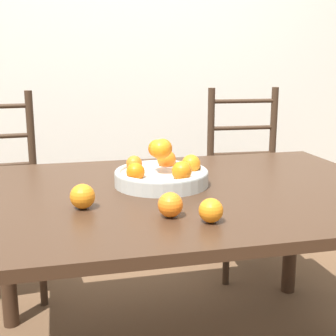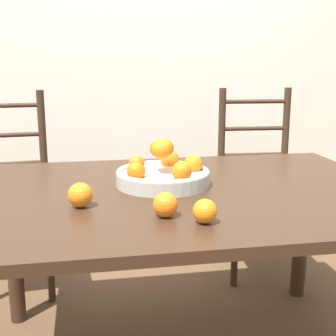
% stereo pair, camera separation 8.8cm
% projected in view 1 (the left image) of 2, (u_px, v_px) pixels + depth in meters
% --- Properties ---
extents(wall_back, '(8.00, 0.06, 2.60)m').
position_uv_depth(wall_back, '(122.00, 40.00, 3.03)').
color(wall_back, silver).
rests_on(wall_back, ground_plane).
extents(dining_table, '(1.53, 1.10, 0.72)m').
position_uv_depth(dining_table, '(186.00, 211.00, 1.70)').
color(dining_table, '#382316').
rests_on(dining_table, ground_plane).
extents(fruit_bowl, '(0.35, 0.35, 0.18)m').
position_uv_depth(fruit_bowl, '(162.00, 172.00, 1.72)').
color(fruit_bowl, '#B2B7B2').
rests_on(fruit_bowl, dining_table).
extents(orange_loose_0, '(0.07, 0.07, 0.07)m').
position_uv_depth(orange_loose_0, '(211.00, 211.00, 1.33)').
color(orange_loose_0, orange).
rests_on(orange_loose_0, dining_table).
extents(orange_loose_1, '(0.07, 0.07, 0.07)m').
position_uv_depth(orange_loose_1, '(170.00, 205.00, 1.37)').
color(orange_loose_1, orange).
rests_on(orange_loose_1, dining_table).
extents(orange_loose_2, '(0.08, 0.08, 0.08)m').
position_uv_depth(orange_loose_2, '(83.00, 196.00, 1.45)').
color(orange_loose_2, orange).
rests_on(orange_loose_2, dining_table).
extents(chair_right, '(0.44, 0.42, 1.02)m').
position_uv_depth(chair_right, '(248.00, 185.00, 2.65)').
color(chair_right, '#382619').
rests_on(chair_right, ground_plane).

